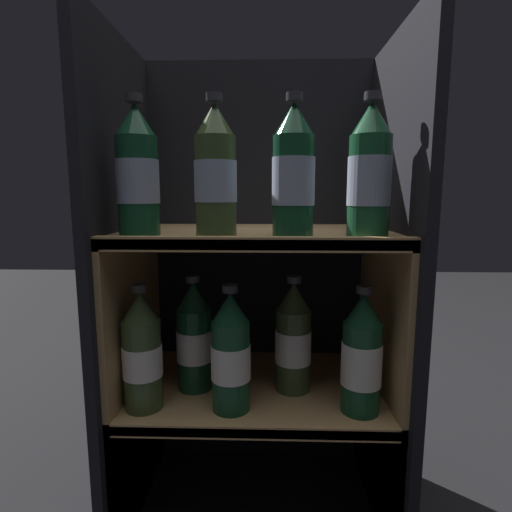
% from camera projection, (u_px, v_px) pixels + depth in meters
% --- Properties ---
extents(fridge_back_wall, '(0.58, 0.02, 1.02)m').
position_uv_depth(fridge_back_wall, '(259.00, 271.00, 1.03)').
color(fridge_back_wall, black).
rests_on(fridge_back_wall, ground_plane).
extents(fridge_side_left, '(0.02, 0.39, 1.02)m').
position_uv_depth(fridge_side_left, '(126.00, 286.00, 0.86)').
color(fridge_side_left, black).
rests_on(fridge_side_left, ground_plane).
extents(fridge_side_right, '(0.02, 0.39, 1.02)m').
position_uv_depth(fridge_side_right, '(391.00, 288.00, 0.84)').
color(fridge_side_right, black).
rests_on(fridge_side_right, ground_plane).
extents(shelf_lower, '(0.54, 0.35, 0.30)m').
position_uv_depth(shelf_lower, '(257.00, 413.00, 0.88)').
color(shelf_lower, tan).
rests_on(shelf_lower, ground_plane).
extents(shelf_upper, '(0.54, 0.35, 0.64)m').
position_uv_depth(shelf_upper, '(257.00, 320.00, 0.85)').
color(shelf_upper, tan).
rests_on(shelf_upper, ground_plane).
extents(bottle_upper_front_0, '(0.08, 0.08, 0.25)m').
position_uv_depth(bottle_upper_front_0, '(137.00, 174.00, 0.71)').
color(bottle_upper_front_0, '#144228').
rests_on(bottle_upper_front_0, shelf_upper).
extents(bottle_upper_front_1, '(0.08, 0.08, 0.25)m').
position_uv_depth(bottle_upper_front_1, '(216.00, 173.00, 0.71)').
color(bottle_upper_front_1, '#384C28').
rests_on(bottle_upper_front_1, shelf_upper).
extents(bottle_upper_front_2, '(0.08, 0.08, 0.25)m').
position_uv_depth(bottle_upper_front_2, '(293.00, 174.00, 0.70)').
color(bottle_upper_front_2, '#144228').
rests_on(bottle_upper_front_2, shelf_upper).
extents(bottle_upper_front_3, '(0.08, 0.08, 0.25)m').
position_uv_depth(bottle_upper_front_3, '(369.00, 174.00, 0.70)').
color(bottle_upper_front_3, '#194C2D').
rests_on(bottle_upper_front_3, shelf_upper).
extents(bottle_lower_front_0, '(0.08, 0.08, 0.25)m').
position_uv_depth(bottle_lower_front_0, '(142.00, 353.00, 0.77)').
color(bottle_lower_front_0, '#384C28').
rests_on(bottle_lower_front_0, shelf_lower).
extents(bottle_lower_front_1, '(0.08, 0.08, 0.25)m').
position_uv_depth(bottle_lower_front_1, '(231.00, 354.00, 0.76)').
color(bottle_lower_front_1, '#144228').
rests_on(bottle_lower_front_1, shelf_lower).
extents(bottle_lower_front_2, '(0.08, 0.08, 0.25)m').
position_uv_depth(bottle_lower_front_2, '(362.00, 356.00, 0.75)').
color(bottle_lower_front_2, '#144228').
rests_on(bottle_lower_front_2, shelf_lower).
extents(bottle_lower_back_0, '(0.08, 0.08, 0.25)m').
position_uv_depth(bottle_lower_back_0, '(194.00, 338.00, 0.85)').
color(bottle_lower_back_0, '#144228').
rests_on(bottle_lower_back_0, shelf_lower).
extents(bottle_lower_back_1, '(0.08, 0.08, 0.25)m').
position_uv_depth(bottle_lower_back_1, '(293.00, 339.00, 0.84)').
color(bottle_lower_back_1, '#384C28').
rests_on(bottle_lower_back_1, shelf_lower).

